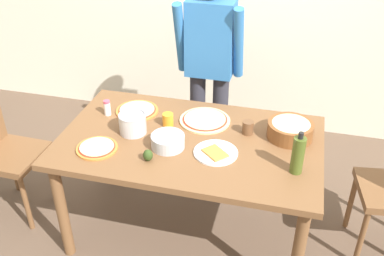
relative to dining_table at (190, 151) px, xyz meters
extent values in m
plane|color=brown|center=(0.00, 0.00, -0.67)|extent=(8.00, 8.00, 0.00)
cube|color=brown|center=(0.00, 0.00, 0.07)|extent=(1.60, 0.96, 0.04)
cylinder|color=brown|center=(-0.72, -0.40, -0.31)|extent=(0.07, 0.07, 0.72)
cylinder|color=brown|center=(0.72, -0.40, -0.31)|extent=(0.07, 0.07, 0.72)
cylinder|color=brown|center=(-0.72, 0.40, -0.31)|extent=(0.07, 0.07, 0.72)
cylinder|color=brown|center=(0.72, 0.40, -0.31)|extent=(0.07, 0.07, 0.72)
cylinder|color=#2D2D38|center=(-0.14, 0.76, -0.24)|extent=(0.12, 0.12, 0.85)
cylinder|color=#2D2D38|center=(0.04, 0.76, -0.24)|extent=(0.12, 0.12, 0.85)
cube|color=#2D6BAD|center=(-0.05, 0.76, 0.46)|extent=(0.34, 0.20, 0.55)
cylinder|color=#2D6BAD|center=(-0.26, 0.71, 0.46)|extent=(0.07, 0.21, 0.55)
cylinder|color=#2D6BAD|center=(0.16, 0.71, 0.46)|extent=(0.07, 0.21, 0.55)
cube|color=brown|center=(-1.25, -0.09, -0.19)|extent=(0.41, 0.41, 0.05)
cylinder|color=brown|center=(-1.08, -0.26, -0.44)|extent=(0.04, 0.04, 0.45)
cylinder|color=brown|center=(-1.08, 0.08, -0.44)|extent=(0.04, 0.04, 0.45)
cylinder|color=brown|center=(-1.42, 0.08, -0.44)|extent=(0.04, 0.04, 0.45)
cylinder|color=brown|center=(1.06, 0.30, -0.44)|extent=(0.04, 0.04, 0.45)
cylinder|color=brown|center=(1.11, -0.03, -0.44)|extent=(0.04, 0.04, 0.45)
cylinder|color=beige|center=(0.04, 0.23, 0.10)|extent=(0.33, 0.33, 0.01)
cylinder|color=#B22D1E|center=(0.04, 0.23, 0.10)|extent=(0.29, 0.29, 0.00)
cylinder|color=beige|center=(0.04, 0.23, 0.11)|extent=(0.27, 0.27, 0.00)
cylinder|color=#C67A33|center=(-0.51, -0.24, 0.10)|extent=(0.25, 0.25, 0.01)
cylinder|color=#B22D1E|center=(-0.51, -0.24, 0.10)|extent=(0.22, 0.22, 0.00)
cylinder|color=beige|center=(-0.51, -0.24, 0.11)|extent=(0.20, 0.20, 0.00)
cylinder|color=#C67A33|center=(-0.43, 0.24, 0.10)|extent=(0.29, 0.29, 0.01)
cylinder|color=#B22D1E|center=(-0.43, 0.24, 0.10)|extent=(0.25, 0.25, 0.00)
cylinder|color=beige|center=(-0.43, 0.24, 0.11)|extent=(0.23, 0.23, 0.00)
cylinder|color=white|center=(0.18, -0.11, 0.10)|extent=(0.26, 0.26, 0.01)
cube|color=#CC8438|center=(0.18, -0.13, 0.11)|extent=(0.17, 0.17, 0.01)
cylinder|color=brown|center=(0.59, 0.18, 0.14)|extent=(0.28, 0.28, 0.10)
ellipsoid|color=beige|center=(0.59, 0.18, 0.18)|extent=(0.25, 0.25, 0.05)
cylinder|color=#B7B7BC|center=(-0.11, -0.11, 0.13)|extent=(0.20, 0.20, 0.08)
cylinder|color=#47561E|center=(0.65, -0.17, 0.20)|extent=(0.07, 0.07, 0.22)
cylinder|color=black|center=(0.65, -0.17, 0.33)|extent=(0.03, 0.03, 0.04)
cylinder|color=#B7B7BC|center=(-0.37, -0.01, 0.15)|extent=(0.17, 0.17, 0.12)
torus|color=#A5A5AD|center=(-0.37, -0.01, 0.21)|extent=(0.17, 0.17, 0.01)
cylinder|color=orange|center=(-0.18, 0.12, 0.13)|extent=(0.07, 0.07, 0.08)
cylinder|color=brown|center=(0.33, 0.15, 0.13)|extent=(0.07, 0.07, 0.08)
cylinder|color=white|center=(-0.61, 0.15, 0.14)|extent=(0.04, 0.04, 0.09)
cylinder|color=#D84C66|center=(-0.61, 0.15, 0.19)|extent=(0.04, 0.04, 0.02)
ellipsoid|color=#2D4219|center=(-0.18, -0.27, 0.13)|extent=(0.06, 0.06, 0.07)
camera|label=1|loc=(0.58, -2.20, 1.60)|focal=41.63mm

